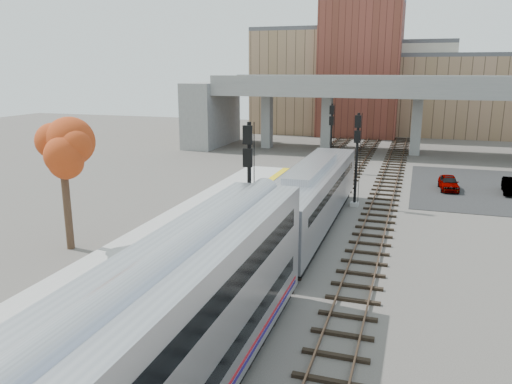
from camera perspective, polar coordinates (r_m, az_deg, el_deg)
The scene contains 14 objects.
ground at distance 22.69m, azimuth -2.73°, elevation -13.02°, with size 160.00×160.00×0.00m, color #47423D.
platform at distance 25.87m, azimuth -18.16°, elevation -9.80°, with size 4.50×60.00×0.35m, color #9E9E99.
yellow_strip at distance 24.78m, azimuth -14.58°, elevation -10.16°, with size 0.70×60.00×0.01m, color yellow.
tracks at distance 33.61m, azimuth 6.35°, elevation -3.85°, with size 10.70×95.00×0.25m.
overpass at distance 64.09m, azimuth 16.13°, elevation 9.36°, with size 54.00×12.00×9.50m.
buildings_far at distance 85.71m, azimuth 14.33°, elevation 11.87°, with size 43.00×21.00×20.60m.
parking_lot at distance 48.47m, azimuth 25.58°, elevation 0.30°, with size 14.00×18.00×0.04m, color black.
locomotive at distance 32.54m, azimuth 6.39°, elevation -0.41°, with size 3.02×19.05×4.10m.
signal_mast_near at distance 26.61m, azimuth -0.82°, elevation -0.01°, with size 0.60×0.64×7.61m.
signal_mast_mid at distance 38.33m, azimuth 11.40°, elevation 3.51°, with size 0.60×0.64×7.12m.
signal_mast_far at distance 51.44m, azimuth 8.57°, elevation 6.04°, with size 0.60×0.64×6.88m.
tree at distance 30.09m, azimuth -21.31°, elevation 4.55°, with size 3.60×3.60×7.92m.
car_a at distance 46.38m, azimuth 21.15°, elevation 1.01°, with size 1.52×3.77×1.28m, color #99999E.
car_b at distance 47.24m, azimuth 27.20°, elevation 0.62°, with size 1.36×3.91×1.29m, color #99999E.
Camera 1 is at (7.26, -18.89, 10.26)m, focal length 35.00 mm.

